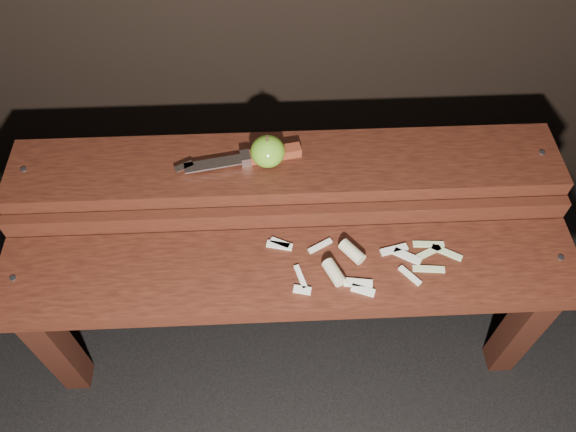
{
  "coord_description": "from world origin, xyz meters",
  "views": [
    {
      "loc": [
        -0.03,
        -0.64,
        1.41
      ],
      "look_at": [
        0.0,
        0.06,
        0.45
      ],
      "focal_mm": 35.0,
      "sensor_mm": 36.0,
      "label": 1
    }
  ],
  "objects_px": {
    "bench_front_tier": "(290,289)",
    "knife": "(259,156)",
    "bench_rear_tier": "(286,188)",
    "apple": "(268,151)"
  },
  "relations": [
    {
      "from": "bench_rear_tier",
      "to": "apple",
      "type": "bearing_deg",
      "value": 173.54
    },
    {
      "from": "bench_front_tier",
      "to": "apple",
      "type": "relative_size",
      "value": 15.36
    },
    {
      "from": "apple",
      "to": "bench_front_tier",
      "type": "bearing_deg",
      "value": -80.62
    },
    {
      "from": "bench_front_tier",
      "to": "bench_rear_tier",
      "type": "xyz_separation_m",
      "value": [
        0.0,
        0.23,
        0.06
      ]
    },
    {
      "from": "bench_rear_tier",
      "to": "bench_front_tier",
      "type": "bearing_deg",
      "value": -90.0
    },
    {
      "from": "bench_front_tier",
      "to": "knife",
      "type": "height_order",
      "value": "knife"
    },
    {
      "from": "bench_front_tier",
      "to": "knife",
      "type": "distance_m",
      "value": 0.29
    },
    {
      "from": "apple",
      "to": "knife",
      "type": "distance_m",
      "value": 0.03
    },
    {
      "from": "bench_rear_tier",
      "to": "apple",
      "type": "distance_m",
      "value": 0.13
    },
    {
      "from": "bench_rear_tier",
      "to": "apple",
      "type": "relative_size",
      "value": 15.36
    }
  ]
}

